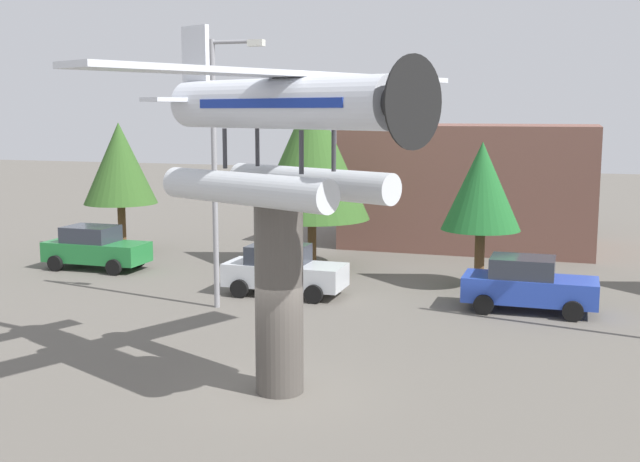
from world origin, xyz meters
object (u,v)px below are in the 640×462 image
Objects in this scene: car_far_blue at (528,284)px; tree_east at (312,154)px; streetlight_primary at (219,157)px; storefront_building at (472,185)px; car_mid_silver at (284,270)px; floatplane_monument at (282,126)px; tree_center_back at (482,187)px; tree_west at (120,164)px; display_pedestal at (279,298)px; car_near_green at (95,248)px.

tree_east reaches higher than car_far_blue.
streetlight_primary is 0.75× the size of storefront_building.
car_mid_silver is 8.29m from car_far_blue.
floatplane_monument reaches higher than tree_east.
tree_west is at bearing 171.22° from tree_center_back.
display_pedestal is at bearing -48.03° from tree_west.
car_mid_silver is 4.87m from streetlight_primary.
car_near_green is (-12.35, 11.07, -5.20)m from floatplane_monument.
tree_west is 1.11× the size of tree_center_back.
car_mid_silver is 0.71× the size of tree_west.
display_pedestal is 12.82m from tree_center_back.
display_pedestal is 9.78m from car_mid_silver.
streetlight_primary reaches higher than tree_east.
tree_east is at bearing -4.38° from tree_west.
storefront_building is 1.57× the size of tree_east.
car_near_green is at bearing 167.87° from car_mid_silver.
tree_east is at bearing 97.36° from car_mid_silver.
tree_east reaches higher than tree_west.
storefront_building reaches higher than car_near_green.
storefront_building is 2.16× the size of tree_center_back.
floatplane_monument is 2.36× the size of car_far_blue.
tree_west is at bearing -154.54° from storefront_building.
car_far_blue is at bearing -57.52° from tree_center_back.
streetlight_primary reaches higher than car_near_green.
tree_center_back is at bearing 27.05° from car_mid_silver.
car_mid_silver is at bearing -152.95° from tree_center_back.
display_pedestal is at bearing -117.87° from car_far_blue.
floatplane_monument is at bearing -103.33° from tree_center_back.
car_near_green is at bearing -159.00° from tree_east.
display_pedestal is 0.38× the size of storefront_building.
display_pedestal is 0.60× the size of tree_east.
tree_east is 1.37× the size of tree_center_back.
display_pedestal is 16.51m from car_near_green.
streetlight_primary reaches higher than floatplane_monument.
display_pedestal is 1.05× the size of car_near_green.
car_near_green is 0.71× the size of tree_west.
tree_west is at bearing 106.71° from car_near_green.
tree_center_back is at bearing 122.48° from car_far_blue.
car_far_blue is at bearing 1.92° from car_mid_silver.
car_far_blue is (4.84, 9.43, -5.20)m from floatplane_monument.
storefront_building is (13.74, 10.99, 1.99)m from car_near_green.
storefront_building reaches higher than display_pedestal.
floatplane_monument reaches higher than tree_center_back.
car_near_green is 5.14m from tree_west.
car_far_blue is 0.58× the size of tree_east.
streetlight_primary is at bearing 149.36° from floatplane_monument.
floatplane_monument is at bearing -47.89° from tree_west.
car_near_green is at bearing -174.97° from tree_center_back.
car_far_blue is (8.28, 0.28, 0.00)m from car_mid_silver.
display_pedestal is at bearing -41.99° from car_near_green.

